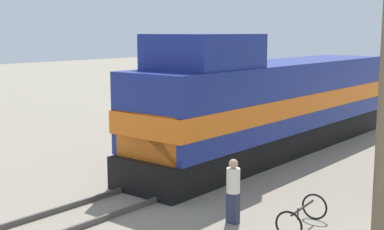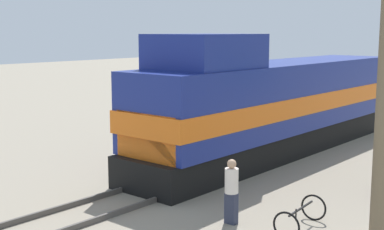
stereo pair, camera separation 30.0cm
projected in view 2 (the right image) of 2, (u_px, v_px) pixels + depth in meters
The scene contains 6 objects.
ground_plane at pixel (215, 172), 18.22m from camera, with size 120.00×120.00×0.00m, color gray.
rail_near at pixel (199, 167), 18.67m from camera, with size 0.08×34.09×0.15m, color #4C4742.
rail_far at pixel (232, 174), 17.75m from camera, with size 0.08×34.09×0.15m, color #4C4742.
locomotive at pixel (273, 105), 20.62m from camera, with size 2.87×15.39×4.67m.
person_bystander at pixel (231, 189), 13.23m from camera, with size 0.34×0.34×1.65m.
bicycle at pixel (301, 216), 12.89m from camera, with size 0.82×1.69×0.68m.
Camera 2 is at (10.87, -13.98, 4.76)m, focal length 50.00 mm.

